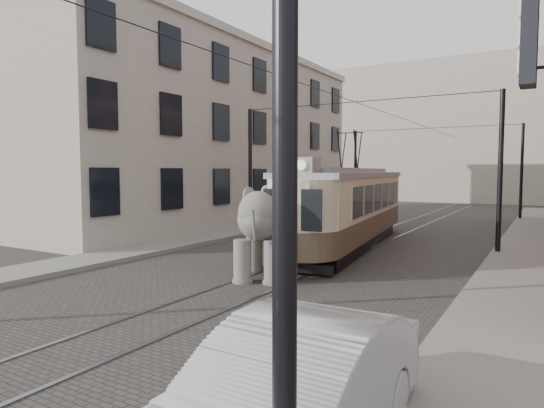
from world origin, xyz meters
The scene contains 10 objects.
ground centered at (0.00, 0.00, 0.00)m, with size 120.00×120.00×0.00m, color #3A3836.
tram_rails centered at (0.00, 0.00, 0.01)m, with size 1.54×80.00×0.02m, color slate, non-canonical shape.
sidewalk_right centered at (6.00, 0.00, 0.07)m, with size 2.00×60.00×0.15m, color slate.
sidewalk_left centered at (-6.50, 0.00, 0.07)m, with size 2.00×60.00×0.15m, color slate.
stucco_building centered at (-11.00, 10.00, 5.00)m, with size 7.00×24.00×10.00m, color gray.
distant_block centered at (0.00, 40.00, 7.00)m, with size 28.00×10.00×14.00m, color gray.
catenary centered at (-0.20, 5.00, 3.00)m, with size 11.00×30.20×6.00m, color black, non-canonical shape.
tram centered at (-0.20, 5.02, 2.32)m, with size 2.41×11.70×4.64m, color beige, non-canonical shape.
elephant centered at (-0.35, -1.33, 1.32)m, with size 2.38×4.33×2.65m, color #65625D, non-canonical shape.
parked_car centered at (4.60, -8.80, 0.75)m, with size 1.61×4.57×1.51m, color #A2A1A6.
Camera 1 is at (6.81, -12.89, 3.07)m, focal length 31.17 mm.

